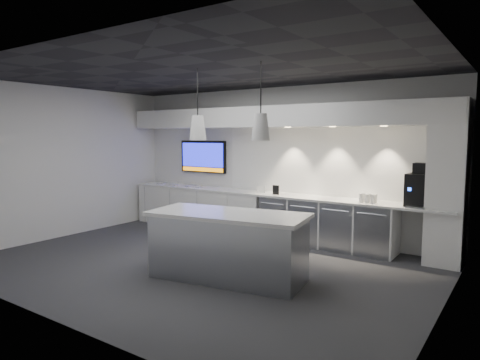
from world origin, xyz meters
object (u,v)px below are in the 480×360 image
Objects in this scene: wall_tv at (203,157)px; bin at (164,251)px; coffee_machine at (420,189)px; island at (228,245)px.

wall_tv reaches higher than bin.
wall_tv is 4.73m from coffee_machine.
bin is at bearing 170.39° from island.
wall_tv is at bearing 124.63° from island.
wall_tv reaches higher than coffee_machine.
wall_tv is 3.34m from bin.
wall_tv is 1.78× the size of coffee_machine.
bin is (1.41, -2.72, -1.35)m from wall_tv.
island is (2.66, -2.71, -1.08)m from wall_tv.
coffee_machine is at bearing -3.00° from wall_tv.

